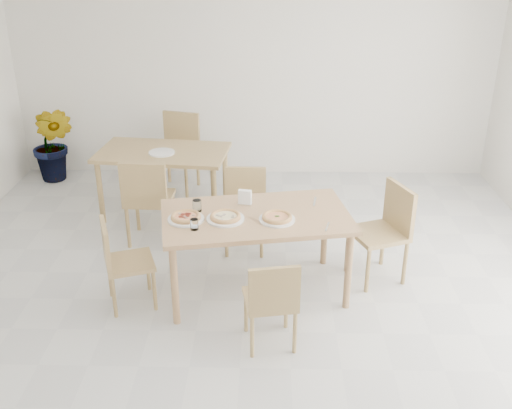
{
  "coord_description": "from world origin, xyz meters",
  "views": [
    {
      "loc": [
        0.2,
        -3.93,
        2.94
      ],
      "look_at": [
        0.1,
        0.61,
        0.85
      ],
      "focal_mm": 42.0,
      "sensor_mm": 36.0,
      "label": 1
    }
  ],
  "objects_px": {
    "tumbler_b": "(194,224)",
    "second_table": "(163,159)",
    "tumbler_a": "(197,206)",
    "plate_empty": "(162,153)",
    "napkin_holder": "(245,198)",
    "chair_back_s": "(147,196)",
    "pizza_mushroom": "(225,216)",
    "chair_west": "(120,258)",
    "pizza_margherita": "(277,217)",
    "chair_south": "(272,299)",
    "plate_margherita": "(277,219)",
    "chair_back_n": "(179,146)",
    "main_table": "(256,223)",
    "plate_pepperoni": "(186,219)",
    "pizza_pepperoni": "(186,217)",
    "chair_north": "(245,203)",
    "plate_mushroom": "(225,219)",
    "potted_plant": "(54,144)",
    "chair_east": "(387,226)"
  },
  "relations": [
    {
      "from": "tumbler_b",
      "to": "second_table",
      "type": "xyz_separation_m",
      "value": [
        -0.56,
        1.86,
        -0.13
      ]
    },
    {
      "from": "tumbler_a",
      "to": "plate_empty",
      "type": "xyz_separation_m",
      "value": [
        -0.54,
        1.43,
        -0.04
      ]
    },
    {
      "from": "napkin_holder",
      "to": "chair_back_s",
      "type": "distance_m",
      "value": 1.24
    },
    {
      "from": "pizza_mushroom",
      "to": "second_table",
      "type": "height_order",
      "value": "pizza_mushroom"
    },
    {
      "from": "chair_back_s",
      "to": "plate_empty",
      "type": "distance_m",
      "value": 0.67
    },
    {
      "from": "chair_west",
      "to": "pizza_margherita",
      "type": "relative_size",
      "value": 2.4
    },
    {
      "from": "chair_south",
      "to": "tumbler_b",
      "type": "relative_size",
      "value": 8.67
    },
    {
      "from": "tumbler_a",
      "to": "second_table",
      "type": "bearing_deg",
      "value": 109.89
    },
    {
      "from": "plate_margherita",
      "to": "napkin_holder",
      "type": "distance_m",
      "value": 0.42
    },
    {
      "from": "plate_margherita",
      "to": "tumbler_a",
      "type": "xyz_separation_m",
      "value": [
        -0.68,
        0.17,
        0.04
      ]
    },
    {
      "from": "pizza_mushroom",
      "to": "chair_back_n",
      "type": "height_order",
      "value": "chair_back_n"
    },
    {
      "from": "main_table",
      "to": "chair_back_s",
      "type": "bearing_deg",
      "value": 131.42
    },
    {
      "from": "pizza_margherita",
      "to": "second_table",
      "type": "bearing_deg",
      "value": 126.14
    },
    {
      "from": "main_table",
      "to": "plate_pepperoni",
      "type": "xyz_separation_m",
      "value": [
        -0.58,
        -0.11,
        0.09
      ]
    },
    {
      "from": "tumbler_b",
      "to": "napkin_holder",
      "type": "distance_m",
      "value": 0.62
    },
    {
      "from": "pizza_pepperoni",
      "to": "plate_empty",
      "type": "height_order",
      "value": "pizza_pepperoni"
    },
    {
      "from": "main_table",
      "to": "pizza_pepperoni",
      "type": "height_order",
      "value": "pizza_pepperoni"
    },
    {
      "from": "chair_west",
      "to": "chair_back_n",
      "type": "distance_m",
      "value": 2.6
    },
    {
      "from": "pizza_mushroom",
      "to": "second_table",
      "type": "distance_m",
      "value": 1.87
    },
    {
      "from": "plate_pepperoni",
      "to": "chair_back_s",
      "type": "height_order",
      "value": "chair_back_s"
    },
    {
      "from": "second_table",
      "to": "chair_back_s",
      "type": "distance_m",
      "value": 0.72
    },
    {
      "from": "chair_north",
      "to": "chair_back_n",
      "type": "height_order",
      "value": "chair_back_n"
    },
    {
      "from": "plate_mushroom",
      "to": "second_table",
      "type": "relative_size",
      "value": 0.21
    },
    {
      "from": "main_table",
      "to": "tumbler_b",
      "type": "relative_size",
      "value": 19.34
    },
    {
      "from": "chair_south",
      "to": "main_table",
      "type": "bearing_deg",
      "value": -90.68
    },
    {
      "from": "tumbler_b",
      "to": "potted_plant",
      "type": "xyz_separation_m",
      "value": [
        -2.12,
        2.82,
        -0.31
      ]
    },
    {
      "from": "main_table",
      "to": "plate_mushroom",
      "type": "bearing_deg",
      "value": -168.26
    },
    {
      "from": "plate_pepperoni",
      "to": "plate_mushroom",
      "type": "bearing_deg",
      "value": 2.25
    },
    {
      "from": "plate_margherita",
      "to": "plate_empty",
      "type": "relative_size",
      "value": 1.07
    },
    {
      "from": "chair_back_n",
      "to": "tumbler_a",
      "type": "bearing_deg",
      "value": -63.54
    },
    {
      "from": "chair_south",
      "to": "chair_back_s",
      "type": "distance_m",
      "value": 2.08
    },
    {
      "from": "pizza_pepperoni",
      "to": "tumbler_b",
      "type": "distance_m",
      "value": 0.19
    },
    {
      "from": "plate_margherita",
      "to": "second_table",
      "type": "relative_size",
      "value": 0.2
    },
    {
      "from": "plate_pepperoni",
      "to": "plate_empty",
      "type": "height_order",
      "value": "same"
    },
    {
      "from": "pizza_margherita",
      "to": "tumbler_a",
      "type": "height_order",
      "value": "tumbler_a"
    },
    {
      "from": "second_table",
      "to": "chair_back_n",
      "type": "height_order",
      "value": "chair_back_n"
    },
    {
      "from": "pizza_pepperoni",
      "to": "pizza_mushroom",
      "type": "bearing_deg",
      "value": 2.25
    },
    {
      "from": "tumbler_b",
      "to": "napkin_holder",
      "type": "xyz_separation_m",
      "value": [
        0.39,
        0.48,
        0.02
      ]
    },
    {
      "from": "chair_west",
      "to": "plate_margherita",
      "type": "relative_size",
      "value": 2.63
    },
    {
      "from": "tumbler_a",
      "to": "chair_back_s",
      "type": "bearing_deg",
      "value": 126.61
    },
    {
      "from": "pizza_margherita",
      "to": "plate_empty",
      "type": "bearing_deg",
      "value": 127.4
    },
    {
      "from": "chair_east",
      "to": "plate_empty",
      "type": "xyz_separation_m",
      "value": [
        -2.21,
        1.22,
        0.24
      ]
    },
    {
      "from": "chair_back_n",
      "to": "potted_plant",
      "type": "height_order",
      "value": "potted_plant"
    },
    {
      "from": "chair_east",
      "to": "second_table",
      "type": "bearing_deg",
      "value": -141.9
    },
    {
      "from": "chair_south",
      "to": "potted_plant",
      "type": "bearing_deg",
      "value": -60.9
    },
    {
      "from": "plate_empty",
      "to": "pizza_margherita",
      "type": "bearing_deg",
      "value": -52.6
    },
    {
      "from": "chair_south",
      "to": "chair_back_n",
      "type": "relative_size",
      "value": 0.83
    },
    {
      "from": "main_table",
      "to": "plate_margherita",
      "type": "distance_m",
      "value": 0.22
    },
    {
      "from": "plate_margherita",
      "to": "pizza_pepperoni",
      "type": "xyz_separation_m",
      "value": [
        -0.75,
        -0.01,
        0.02
      ]
    },
    {
      "from": "pizza_margherita",
      "to": "tumbler_a",
      "type": "relative_size",
      "value": 3.25
    }
  ]
}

